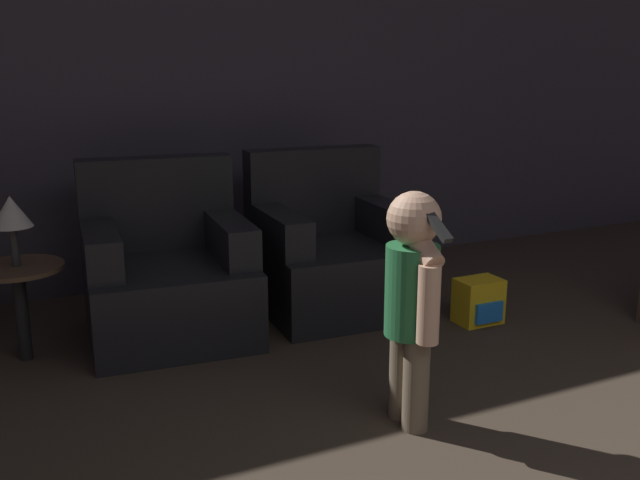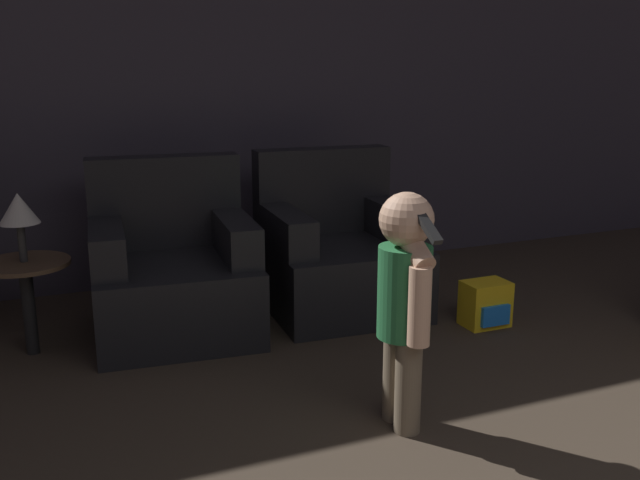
% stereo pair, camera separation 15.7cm
% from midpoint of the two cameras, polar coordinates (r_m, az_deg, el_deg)
% --- Properties ---
extents(wall_back, '(8.40, 0.05, 2.60)m').
position_cam_midpoint_polar(wall_back, '(4.55, -7.04, 13.41)').
color(wall_back, '#3D3842').
rests_on(wall_back, ground_plane).
extents(armchair_left, '(0.85, 0.86, 0.87)m').
position_cam_midpoint_polar(armchair_left, '(3.68, -13.32, -2.73)').
color(armchair_left, black).
rests_on(armchair_left, ground_plane).
extents(armchair_right, '(0.83, 0.84, 0.87)m').
position_cam_midpoint_polar(armchair_right, '(3.97, -0.33, -1.15)').
color(armchair_right, black).
rests_on(armchair_right, ground_plane).
extents(person_toddler, '(0.20, 0.35, 0.90)m').
position_cam_midpoint_polar(person_toddler, '(2.62, 5.74, -4.10)').
color(person_toddler, brown).
rests_on(person_toddler, ground_plane).
extents(toy_backpack, '(0.23, 0.19, 0.24)m').
position_cam_midpoint_polar(toy_backpack, '(3.84, 11.44, -4.84)').
color(toy_backpack, yellow).
rests_on(toy_backpack, ground_plane).
extents(side_table, '(0.41, 0.41, 0.45)m').
position_cam_midpoint_polar(side_table, '(3.54, -24.15, -3.17)').
color(side_table, black).
rests_on(side_table, ground_plane).
extents(lamp, '(0.18, 0.18, 0.32)m').
position_cam_midpoint_polar(lamp, '(3.47, -24.69, 1.95)').
color(lamp, '#262626').
rests_on(lamp, side_table).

